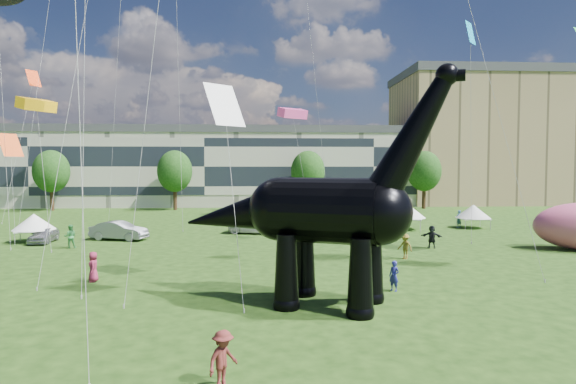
{
  "coord_description": "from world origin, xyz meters",
  "views": [
    {
      "loc": [
        0.79,
        -19.74,
        6.46
      ],
      "look_at": [
        2.38,
        8.0,
        5.0
      ],
      "focal_mm": 30.0,
      "sensor_mm": 36.0,
      "label": 1
    }
  ],
  "objects": [
    {
      "name": "tree_far_left",
      "position": [
        -30.0,
        53.0,
        6.29
      ],
      "size": [
        5.2,
        5.2,
        9.44
      ],
      "color": "#382314",
      "rests_on": "ground"
    },
    {
      "name": "car_silver",
      "position": [
        -17.66,
        22.04,
        0.68
      ],
      "size": [
        1.91,
        4.1,
        1.36
      ],
      "primitive_type": "imported",
      "rotation": [
        0.0,
        0.0,
        0.08
      ],
      "color": "#B3B3B8",
      "rests_on": "ground"
    },
    {
      "name": "gazebo_near",
      "position": [
        15.73,
        28.83,
        1.98
      ],
      "size": [
        5.1,
        5.1,
        2.81
      ],
      "rotation": [
        0.0,
        0.0,
        -0.32
      ],
      "color": "white",
      "rests_on": "ground"
    },
    {
      "name": "gazebo_left",
      "position": [
        -18.7,
        22.6,
        1.7
      ],
      "size": [
        4.34,
        4.34,
        2.42
      ],
      "rotation": [
        0.0,
        0.0,
        0.3
      ],
      "color": "white",
      "rests_on": "ground"
    },
    {
      "name": "tree_mid_right",
      "position": [
        8.0,
        53.0,
        6.29
      ],
      "size": [
        5.2,
        5.2,
        9.44
      ],
      "color": "#382314",
      "rests_on": "ground"
    },
    {
      "name": "visitors",
      "position": [
        -0.77,
        13.04,
        0.89
      ],
      "size": [
        53.5,
        37.02,
        1.87
      ],
      "color": "black",
      "rests_on": "ground"
    },
    {
      "name": "ground",
      "position": [
        0.0,
        0.0,
        0.0
      ],
      "size": [
        220.0,
        220.0,
        0.0
      ],
      "primitive_type": "plane",
      "color": "#16330C",
      "rests_on": "ground"
    },
    {
      "name": "apartment_block",
      "position": [
        40.0,
        65.0,
        11.0
      ],
      "size": [
        28.0,
        18.0,
        22.0
      ],
      "primitive_type": "cube",
      "color": "tan",
      "rests_on": "ground"
    },
    {
      "name": "gazebo_far",
      "position": [
        23.2,
        29.57,
        1.74
      ],
      "size": [
        3.69,
        3.69,
        2.47
      ],
      "rotation": [
        0.0,
        0.0,
        -0.04
      ],
      "color": "silver",
      "rests_on": "ground"
    },
    {
      "name": "tree_far_right",
      "position": [
        26.0,
        53.0,
        6.29
      ],
      "size": [
        5.2,
        5.2,
        9.44
      ],
      "color": "#382314",
      "rests_on": "ground"
    },
    {
      "name": "tree_mid_left",
      "position": [
        -12.0,
        53.0,
        6.29
      ],
      "size": [
        5.2,
        5.2,
        9.44
      ],
      "color": "#382314",
      "rests_on": "ground"
    },
    {
      "name": "car_white",
      "position": [
        0.5,
        26.8,
        0.79
      ],
      "size": [
        6.13,
        3.89,
        1.58
      ],
      "primitive_type": "imported",
      "rotation": [
        0.0,
        0.0,
        1.33
      ],
      "color": "silver",
      "rests_on": "ground"
    },
    {
      "name": "dinosaur_sculpture",
      "position": [
        3.46,
        2.52,
        4.23
      ],
      "size": [
        13.27,
        7.43,
        11.21
      ],
      "rotation": [
        0.0,
        0.0,
        -0.42
      ],
      "color": "black",
      "rests_on": "ground"
    },
    {
      "name": "car_grey",
      "position": [
        -11.7,
        23.23,
        0.83
      ],
      "size": [
        5.3,
        3.04,
        1.65
      ],
      "primitive_type": "imported",
      "rotation": [
        0.0,
        0.0,
        1.3
      ],
      "color": "gray",
      "rests_on": "ground"
    },
    {
      "name": "terrace_row",
      "position": [
        -8.0,
        62.0,
        6.0
      ],
      "size": [
        78.0,
        11.0,
        12.0
      ],
      "primitive_type": "cube",
      "color": "beige",
      "rests_on": "ground"
    },
    {
      "name": "car_dark",
      "position": [
        12.24,
        25.7,
        0.8
      ],
      "size": [
        3.7,
        5.9,
        1.6
      ],
      "primitive_type": "imported",
      "rotation": [
        0.0,
        0.0,
        -0.29
      ],
      "color": "#595960",
      "rests_on": "ground"
    }
  ]
}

